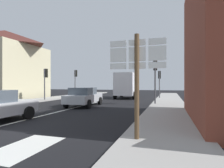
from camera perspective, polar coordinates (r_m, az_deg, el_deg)
The scene contains 13 objects.
ground_plane at distance 16.63m, azimuth -6.53°, elevation -6.04°, with size 80.00×80.00×0.00m, color black.
sidewalk_right at distance 13.24m, azimuth 16.85°, elevation -7.27°, with size 2.67×44.00×0.14m, color #9E9B96.
sidewalk_left at distance 18.73m, azimuth -27.99°, elevation -5.15°, with size 2.67×44.00×0.14m, color #9E9B96.
lane_centre_stripe at distance 13.10m, azimuth -13.66°, elevation -7.64°, with size 0.16×12.00×0.01m, color silver.
lane_turn_arrow at distance 5.87m, azimuth -25.20°, elevation -17.18°, with size 1.20×2.20×0.01m, color silver.
clapboard_house_left at distance 26.23m, azimuth -30.00°, elevation 5.36°, with size 7.96×8.99×8.32m.
sedan_far at distance 14.86m, azimuth -8.61°, elevation -3.81°, with size 2.18×4.30×1.47m.
delivery_truck at distance 22.79m, azimuth 4.58°, elevation -0.27°, with size 2.59×5.05×3.05m.
route_sign_post at distance 5.48m, azimuth 7.67°, elevation 2.76°, with size 1.66×0.14×3.20m.
traffic_light_far_left at distance 25.70m, azimuth -11.13°, elevation 2.11°, with size 0.30×0.49×3.66m.
traffic_light_near_right at distance 15.86m, azimuth 13.16°, elevation 3.82°, with size 0.30×0.49×3.79m.
traffic_light_near_left at distance 20.29m, azimuth -19.77°, elevation 2.01°, with size 0.30×0.49×3.33m.
traffic_light_far_right at distance 22.63m, azimuth 14.38°, elevation 1.74°, with size 0.30×0.49×3.30m.
Camera 1 is at (6.66, -5.14, 1.73)m, focal length 29.73 mm.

